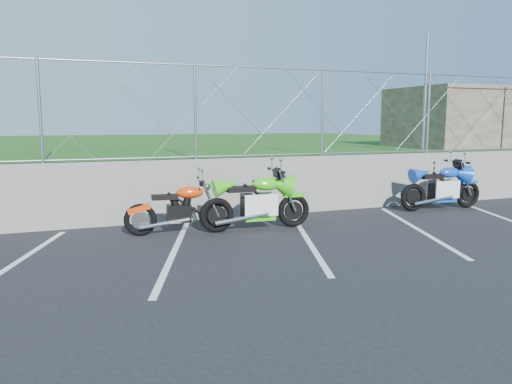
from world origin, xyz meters
name	(u,v)px	position (x,y,z in m)	size (l,w,h in m)	color
ground	(188,268)	(0.00, 0.00, 0.00)	(90.00, 90.00, 0.00)	black
retaining_wall	(150,192)	(0.00, 3.50, 0.65)	(30.00, 0.22, 1.30)	slate
grass_field	(110,158)	(0.00, 13.50, 0.65)	(30.00, 20.00, 1.30)	#184512
stone_building	(476,118)	(10.50, 5.50, 2.20)	(5.00, 3.00, 1.80)	brown
chain_link_fence	(147,111)	(0.00, 3.50, 2.30)	(28.00, 0.03, 2.00)	gray
sign_pole	(425,94)	(7.20, 3.90, 2.80)	(0.08, 0.08, 3.00)	gray
parking_lines	(244,245)	(1.20, 1.00, 0.00)	(18.29, 4.31, 0.01)	silver
naked_orange	(181,211)	(0.39, 2.24, 0.44)	(2.05, 0.70, 1.02)	black
sportbike_green	(258,204)	(1.85, 2.07, 0.50)	(2.25, 0.80, 1.16)	black
sportbike_blue	(442,189)	(6.77, 2.60, 0.50)	(2.23, 0.79, 1.15)	black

